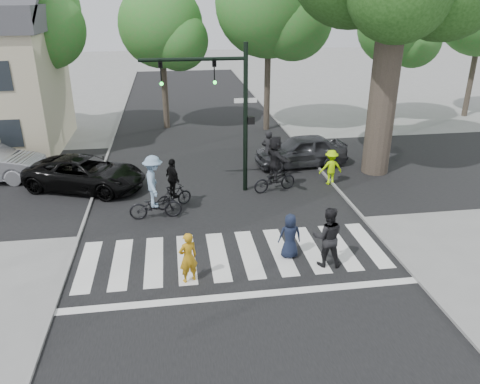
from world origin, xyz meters
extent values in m
plane|color=gray|center=(0.00, 0.00, 0.00)|extent=(120.00, 120.00, 0.00)
cube|color=black|center=(0.00, 5.00, 0.01)|extent=(10.00, 70.00, 0.01)
cube|color=black|center=(0.00, 8.00, 0.01)|extent=(70.00, 10.00, 0.01)
cube|color=gray|center=(-5.05, 5.00, 0.05)|extent=(0.10, 70.00, 0.10)
cube|color=gray|center=(5.05, 5.00, 0.05)|extent=(0.10, 70.00, 0.10)
cube|color=silver|center=(-4.50, 1.00, 0.01)|extent=(0.55, 3.00, 0.01)
cube|color=silver|center=(-3.50, 1.00, 0.01)|extent=(0.55, 3.00, 0.01)
cube|color=silver|center=(-2.50, 1.00, 0.01)|extent=(0.55, 3.00, 0.01)
cube|color=silver|center=(-1.50, 1.00, 0.01)|extent=(0.55, 3.00, 0.01)
cube|color=silver|center=(-0.50, 1.00, 0.01)|extent=(0.55, 3.00, 0.01)
cube|color=silver|center=(0.50, 1.00, 0.01)|extent=(0.55, 3.00, 0.01)
cube|color=silver|center=(1.50, 1.00, 0.01)|extent=(0.55, 3.00, 0.01)
cube|color=silver|center=(2.50, 1.00, 0.01)|extent=(0.55, 3.00, 0.01)
cube|color=silver|center=(3.50, 1.00, 0.01)|extent=(0.55, 3.00, 0.01)
cube|color=silver|center=(4.50, 1.00, 0.01)|extent=(0.55, 3.00, 0.01)
cube|color=silver|center=(0.00, -1.20, 0.01)|extent=(10.00, 0.30, 0.01)
cylinder|color=black|center=(1.20, 6.20, 3.00)|extent=(0.18, 0.18, 6.00)
cylinder|color=black|center=(-0.80, 6.20, 5.40)|extent=(4.00, 0.14, 0.14)
imported|color=black|center=(0.00, 6.20, 4.95)|extent=(0.16, 0.20, 1.00)
sphere|color=#19E533|center=(0.00, 6.08, 4.55)|extent=(0.14, 0.14, 0.14)
imported|color=black|center=(-2.00, 6.20, 4.95)|extent=(0.16, 0.20, 1.00)
sphere|color=#19E533|center=(-2.00, 6.08, 4.55)|extent=(0.14, 0.14, 0.14)
cube|color=black|center=(1.42, 6.20, 3.00)|extent=(0.28, 0.18, 0.30)
cube|color=#FF660C|center=(1.53, 6.20, 3.00)|extent=(0.02, 0.14, 0.20)
cube|color=white|center=(1.20, 6.20, 3.80)|extent=(0.90, 0.04, 0.18)
cylinder|color=brown|center=(7.50, 7.50, 3.50)|extent=(1.20, 1.20, 7.00)
cylinder|color=brown|center=(7.80, 7.30, 6.50)|extent=(1.29, 1.74, 2.93)
cylinder|color=brown|center=(-9.00, 15.70, 3.22)|extent=(0.36, 0.36, 6.44)
sphere|color=#4E7434|center=(-9.00, 15.70, 6.90)|extent=(5.80, 5.80, 5.80)
sphere|color=#4E7434|center=(-7.84, 14.83, 5.98)|extent=(4.06, 4.06, 4.06)
cylinder|color=brown|center=(-2.00, 16.80, 2.80)|extent=(0.36, 0.36, 5.60)
sphere|color=#4E7434|center=(-2.00, 16.80, 6.00)|extent=(4.80, 4.80, 4.80)
sphere|color=#4E7434|center=(-1.04, 16.08, 5.20)|extent=(3.36, 3.36, 3.36)
cylinder|color=brown|center=(4.00, 15.50, 3.36)|extent=(0.36, 0.36, 6.72)
sphere|color=#4E7434|center=(4.00, 15.50, 7.20)|extent=(6.00, 6.00, 6.00)
sphere|color=#4E7434|center=(5.20, 14.60, 6.24)|extent=(4.20, 4.20, 4.20)
cylinder|color=brown|center=(12.00, 16.30, 2.73)|extent=(0.36, 0.36, 5.46)
sphere|color=#4E7434|center=(12.00, 16.30, 5.85)|extent=(4.60, 4.60, 4.60)
sphere|color=#4E7434|center=(12.92, 15.61, 5.07)|extent=(3.22, 3.22, 3.22)
cylinder|color=brown|center=(18.00, 16.90, 3.08)|extent=(0.36, 0.36, 6.16)
cube|color=black|center=(-9.10, 10.48, 1.70)|extent=(1.00, 0.06, 1.30)
imported|color=#C08917|center=(-1.47, -0.25, 0.77)|extent=(0.66, 0.56, 1.55)
imported|color=#151D30|center=(1.71, 0.65, 0.73)|extent=(0.73, 0.49, 1.46)
imported|color=black|center=(2.70, 0.03, 0.95)|extent=(1.05, 0.88, 1.91)
imported|color=black|center=(-2.47, 4.05, 0.50)|extent=(1.93, 0.74, 1.00)
imported|color=#7D9CBB|center=(-2.47, 4.05, 1.46)|extent=(0.76, 1.27, 1.92)
imported|color=black|center=(-1.79, 4.94, 0.45)|extent=(1.53, 1.08, 0.91)
imported|color=black|center=(-1.79, 4.94, 1.19)|extent=(0.77, 0.99, 1.56)
imported|color=black|center=(2.40, 5.92, 0.49)|extent=(1.99, 1.12, 0.99)
imported|color=black|center=(2.40, 5.92, 1.44)|extent=(0.99, 1.84, 1.89)
imported|color=black|center=(-5.41, 7.35, 0.69)|extent=(5.49, 3.98, 1.39)
imported|color=#323336|center=(4.30, 8.83, 0.75)|extent=(4.51, 2.10, 1.49)
imported|color=#ADF004|center=(4.95, 6.33, 0.77)|extent=(1.02, 0.61, 1.54)
imported|color=black|center=(2.68, 8.63, 0.92)|extent=(0.79, 0.67, 1.85)
camera|label=1|loc=(-1.72, -11.76, 7.65)|focal=35.00mm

